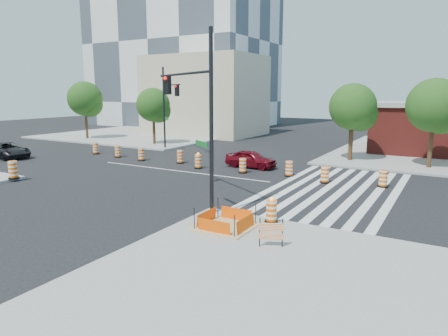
{
  "coord_description": "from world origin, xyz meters",
  "views": [
    {
      "loc": [
        16.66,
        -22.27,
        5.5
      ],
      "look_at": [
        5.87,
        -3.75,
        1.4
      ],
      "focal_mm": 32.0,
      "sensor_mm": 36.0,
      "label": 1
    }
  ],
  "objects_px": {
    "dark_suv": "(7,150)",
    "signal_pole_se": "(195,105)",
    "signal_pole_nw": "(168,101)",
    "red_coupe": "(251,159)"
  },
  "relations": [
    {
      "from": "red_coupe",
      "to": "signal_pole_nw",
      "type": "xyz_separation_m",
      "value": [
        -10.37,
        3.57,
        4.06
      ]
    },
    {
      "from": "signal_pole_se",
      "to": "signal_pole_nw",
      "type": "bearing_deg",
      "value": -17.32
    },
    {
      "from": "red_coupe",
      "to": "dark_suv",
      "type": "height_order",
      "value": "dark_suv"
    },
    {
      "from": "signal_pole_se",
      "to": "signal_pole_nw",
      "type": "xyz_separation_m",
      "value": [
        -12.62,
        14.06,
        -0.2
      ]
    },
    {
      "from": "signal_pole_nw",
      "to": "signal_pole_se",
      "type": "bearing_deg",
      "value": -10.06
    },
    {
      "from": "red_coupe",
      "to": "signal_pole_se",
      "type": "height_order",
      "value": "signal_pole_se"
    },
    {
      "from": "dark_suv",
      "to": "signal_pole_se",
      "type": "bearing_deg",
      "value": -95.2
    },
    {
      "from": "dark_suv",
      "to": "signal_pole_se",
      "type": "distance_m",
      "value": 22.8
    },
    {
      "from": "signal_pole_se",
      "to": "dark_suv",
      "type": "bearing_deg",
      "value": 20.25
    },
    {
      "from": "dark_suv",
      "to": "signal_pole_nw",
      "type": "bearing_deg",
      "value": -38.01
    }
  ]
}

